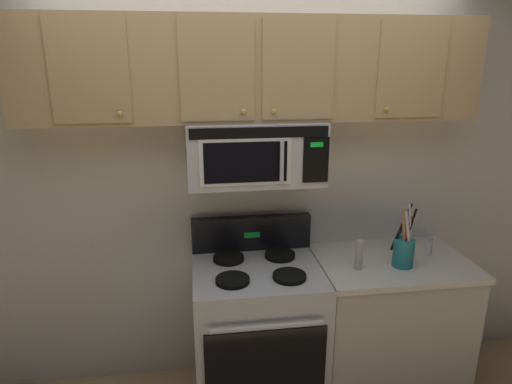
# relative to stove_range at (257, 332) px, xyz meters

# --- Properties ---
(back_wall) EXTENTS (5.20, 0.10, 2.70)m
(back_wall) POSITION_rel_stove_range_xyz_m (0.00, 0.37, 0.88)
(back_wall) COLOR silver
(back_wall) RESTS_ON ground_plane
(stove_range) EXTENTS (0.76, 0.69, 1.12)m
(stove_range) POSITION_rel_stove_range_xyz_m (0.00, 0.00, 0.00)
(stove_range) COLOR #B7BABF
(stove_range) RESTS_ON ground_plane
(over_range_microwave) EXTENTS (0.76, 0.43, 0.35)m
(over_range_microwave) POSITION_rel_stove_range_xyz_m (-0.00, 0.12, 1.11)
(over_range_microwave) COLOR #B7BABF
(upper_cabinets) EXTENTS (2.50, 0.36, 0.55)m
(upper_cabinets) POSITION_rel_stove_range_xyz_m (-0.00, 0.15, 1.56)
(upper_cabinets) COLOR tan
(counter_segment) EXTENTS (0.93, 0.65, 0.90)m
(counter_segment) POSITION_rel_stove_range_xyz_m (0.84, 0.01, -0.02)
(counter_segment) COLOR #BCB7AD
(counter_segment) RESTS_ON ground_plane
(utensil_crock_teal) EXTENTS (0.13, 0.12, 0.39)m
(utensil_crock_teal) POSITION_rel_stove_range_xyz_m (0.86, -0.09, 0.54)
(utensil_crock_teal) COLOR teal
(utensil_crock_teal) RESTS_ON counter_segment
(salt_shaker) EXTENTS (0.04, 0.04, 0.12)m
(salt_shaker) POSITION_rel_stove_range_xyz_m (1.09, 0.03, 0.49)
(salt_shaker) COLOR white
(salt_shaker) RESTS_ON counter_segment
(pepper_mill) EXTENTS (0.04, 0.04, 0.18)m
(pepper_mill) POSITION_rel_stove_range_xyz_m (0.58, -0.08, 0.52)
(pepper_mill) COLOR #B7B2A8
(pepper_mill) RESTS_ON counter_segment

